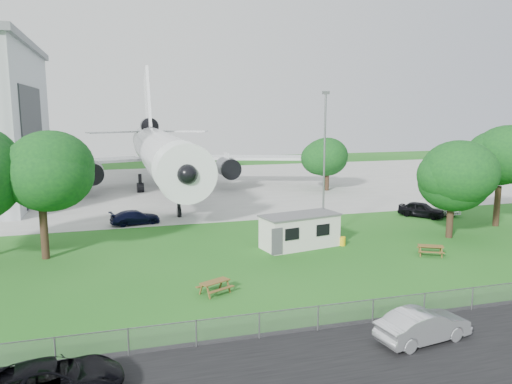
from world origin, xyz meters
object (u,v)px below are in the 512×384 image
object	(u,v)px
airliner	(160,151)
car_centre_sedan	(423,326)
picnic_east	(430,255)
picnic_west	(215,293)
site_cabin	(300,231)

from	to	relation	value
airliner	car_centre_sedan	distance (m)	48.53
picnic_east	car_centre_sedan	distance (m)	14.78
airliner	picnic_east	world-z (taller)	airliner
picnic_west	site_cabin	bearing A→B (deg)	17.02
site_cabin	picnic_west	xyz separation A→B (m)	(-8.46, -7.98, -1.31)
airliner	picnic_west	size ratio (longest dim) A/B	26.52
picnic_east	car_centre_sedan	world-z (taller)	car_centre_sedan
site_cabin	car_centre_sedan	world-z (taller)	site_cabin
airliner	picnic_east	size ratio (longest dim) A/B	26.52
airliner	site_cabin	world-z (taller)	airliner
picnic_west	picnic_east	xyz separation A→B (m)	(16.91, 3.06, 0.00)
picnic_west	car_centre_sedan	bearing A→B (deg)	-73.60
airliner	site_cabin	distance (m)	32.21
site_cabin	car_centre_sedan	bearing A→B (deg)	-91.31
airliner	site_cabin	size ratio (longest dim) A/B	6.86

